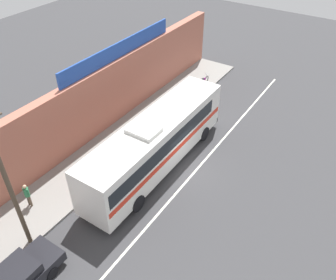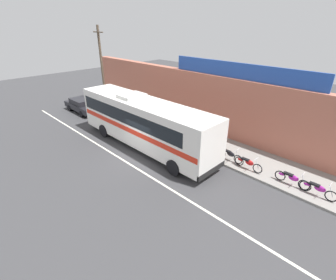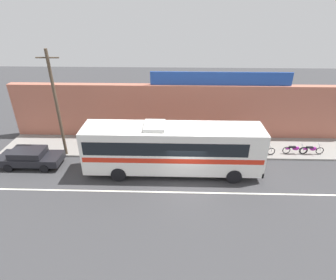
% 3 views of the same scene
% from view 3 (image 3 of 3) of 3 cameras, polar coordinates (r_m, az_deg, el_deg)
% --- Properties ---
extents(ground_plane, '(70.00, 70.00, 0.00)m').
position_cam_3_polar(ground_plane, '(18.67, 3.72, -9.41)').
color(ground_plane, '#3A3A3D').
extents(sidewalk_slab, '(30.00, 3.60, 0.14)m').
position_cam_3_polar(sidewalk_slab, '(23.00, 3.35, -1.43)').
color(sidewalk_slab, gray).
rests_on(sidewalk_slab, ground_plane).
extents(storefront_facade, '(30.00, 0.70, 4.80)m').
position_cam_3_polar(storefront_facade, '(23.94, 3.39, 5.96)').
color(storefront_facade, '#B26651').
rests_on(storefront_facade, ground_plane).
extents(storefront_billboard, '(11.68, 0.12, 1.10)m').
position_cam_3_polar(storefront_billboard, '(23.30, 11.06, 12.54)').
color(storefront_billboard, '#234CAD').
rests_on(storefront_billboard, storefront_facade).
extents(road_center_stripe, '(30.00, 0.14, 0.01)m').
position_cam_3_polar(road_center_stripe, '(18.04, 3.79, -10.93)').
color(road_center_stripe, silver).
rests_on(road_center_stripe, ground_plane).
extents(intercity_bus, '(12.30, 2.69, 3.78)m').
position_cam_3_polar(intercity_bus, '(18.85, 0.73, -1.45)').
color(intercity_bus, white).
rests_on(intercity_bus, ground_plane).
extents(parked_car, '(4.57, 1.90, 1.37)m').
position_cam_3_polar(parked_car, '(22.68, -26.97, -3.21)').
color(parked_car, black).
rests_on(parked_car, ground_plane).
extents(utility_pole, '(1.60, 0.22, 8.12)m').
position_cam_3_polar(utility_pole, '(21.64, -22.35, 6.97)').
color(utility_pole, brown).
rests_on(utility_pole, sidewalk_slab).
extents(motorcycle_blue, '(1.92, 0.56, 0.94)m').
position_cam_3_polar(motorcycle_blue, '(23.86, 25.03, -1.73)').
color(motorcycle_blue, black).
rests_on(motorcycle_blue, sidewalk_slab).
extents(motorcycle_orange, '(1.87, 0.56, 0.94)m').
position_cam_3_polar(motorcycle_orange, '(22.77, 19.31, -1.99)').
color(motorcycle_orange, black).
rests_on(motorcycle_orange, sidewalk_slab).
extents(motorcycle_red, '(1.88, 0.56, 0.94)m').
position_cam_3_polar(motorcycle_red, '(22.49, 15.79, -1.81)').
color(motorcycle_red, black).
rests_on(motorcycle_red, sidewalk_slab).
extents(motorcycle_black, '(1.87, 0.56, 0.94)m').
position_cam_3_polar(motorcycle_black, '(24.42, 27.95, -1.75)').
color(motorcycle_black, black).
rests_on(motorcycle_black, sidewalk_slab).
extents(pedestrian_far_right, '(0.30, 0.48, 1.60)m').
position_cam_3_polar(pedestrian_far_right, '(23.99, -15.61, 1.49)').
color(pedestrian_far_right, brown).
rests_on(pedestrian_far_right, sidewalk_slab).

